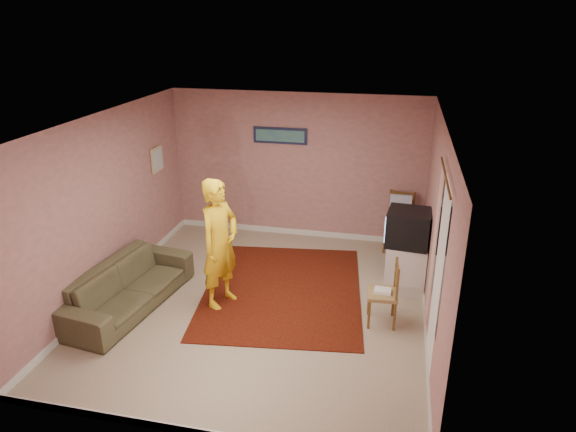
% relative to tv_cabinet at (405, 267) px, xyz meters
% --- Properties ---
extents(ground, '(5.00, 5.00, 0.00)m').
position_rel_tv_cabinet_xyz_m(ground, '(-1.95, -0.87, -0.37)').
color(ground, tan).
rests_on(ground, ground).
extents(wall_back, '(4.50, 0.02, 2.60)m').
position_rel_tv_cabinet_xyz_m(wall_back, '(-1.95, 1.63, 0.93)').
color(wall_back, '#B7787B').
rests_on(wall_back, ground).
extents(wall_front, '(4.50, 0.02, 2.60)m').
position_rel_tv_cabinet_xyz_m(wall_front, '(-1.95, -3.37, 0.93)').
color(wall_front, '#B7787B').
rests_on(wall_front, ground).
extents(wall_left, '(0.02, 5.00, 2.60)m').
position_rel_tv_cabinet_xyz_m(wall_left, '(-4.20, -0.87, 0.93)').
color(wall_left, '#B7787B').
rests_on(wall_left, ground).
extents(wall_right, '(0.02, 5.00, 2.60)m').
position_rel_tv_cabinet_xyz_m(wall_right, '(0.30, -0.87, 0.93)').
color(wall_right, '#B7787B').
rests_on(wall_right, ground).
extents(ceiling, '(4.50, 5.00, 0.02)m').
position_rel_tv_cabinet_xyz_m(ceiling, '(-1.95, -0.87, 2.23)').
color(ceiling, silver).
rests_on(ceiling, wall_back).
extents(baseboard_back, '(4.50, 0.02, 0.10)m').
position_rel_tv_cabinet_xyz_m(baseboard_back, '(-1.95, 1.62, -0.32)').
color(baseboard_back, silver).
rests_on(baseboard_back, ground).
extents(baseboard_front, '(4.50, 0.02, 0.10)m').
position_rel_tv_cabinet_xyz_m(baseboard_front, '(-1.95, -3.36, -0.32)').
color(baseboard_front, silver).
rests_on(baseboard_front, ground).
extents(baseboard_left, '(0.02, 5.00, 0.10)m').
position_rel_tv_cabinet_xyz_m(baseboard_left, '(-4.19, -0.87, -0.32)').
color(baseboard_left, silver).
rests_on(baseboard_left, ground).
extents(baseboard_right, '(0.02, 5.00, 0.10)m').
position_rel_tv_cabinet_xyz_m(baseboard_right, '(0.29, -0.87, -0.32)').
color(baseboard_right, silver).
rests_on(baseboard_right, ground).
extents(window, '(0.01, 1.10, 1.50)m').
position_rel_tv_cabinet_xyz_m(window, '(0.29, -1.77, 1.08)').
color(window, black).
rests_on(window, wall_right).
extents(curtain_sheer, '(0.01, 0.75, 2.10)m').
position_rel_tv_cabinet_xyz_m(curtain_sheer, '(0.28, -1.92, 0.88)').
color(curtain_sheer, white).
rests_on(curtain_sheer, wall_right).
extents(curtain_floral, '(0.01, 0.35, 2.10)m').
position_rel_tv_cabinet_xyz_m(curtain_floral, '(0.26, -1.22, 0.88)').
color(curtain_floral, beige).
rests_on(curtain_floral, wall_right).
extents(curtain_rod, '(0.02, 1.40, 0.02)m').
position_rel_tv_cabinet_xyz_m(curtain_rod, '(0.25, -1.77, 1.95)').
color(curtain_rod, brown).
rests_on(curtain_rod, wall_right).
extents(picture_back, '(0.95, 0.04, 0.28)m').
position_rel_tv_cabinet_xyz_m(picture_back, '(-2.25, 1.60, 1.48)').
color(picture_back, '#141938').
rests_on(picture_back, wall_back).
extents(picture_left, '(0.04, 0.38, 0.42)m').
position_rel_tv_cabinet_xyz_m(picture_left, '(-4.17, 0.73, 1.18)').
color(picture_left, tan).
rests_on(picture_left, wall_left).
extents(area_rug, '(2.61, 3.11, 0.02)m').
position_rel_tv_cabinet_xyz_m(area_rug, '(-1.75, -0.44, -0.36)').
color(area_rug, black).
rests_on(area_rug, ground).
extents(tv_cabinet, '(0.58, 0.52, 0.73)m').
position_rel_tv_cabinet_xyz_m(tv_cabinet, '(0.00, 0.00, 0.00)').
color(tv_cabinet, silver).
rests_on(tv_cabinet, ground).
extents(crt_tv, '(0.65, 0.59, 0.52)m').
position_rel_tv_cabinet_xyz_m(crt_tv, '(-0.01, 0.00, 0.62)').
color(crt_tv, black).
rests_on(crt_tv, tv_cabinet).
extents(chair_a, '(0.51, 0.49, 0.55)m').
position_rel_tv_cabinet_xyz_m(chair_a, '(-0.12, 1.33, 0.26)').
color(chair_a, '#A78751').
rests_on(chair_a, ground).
extents(dvd_player, '(0.42, 0.36, 0.06)m').
position_rel_tv_cabinet_xyz_m(dvd_player, '(-0.12, 1.33, 0.19)').
color(dvd_player, '#ADADB2').
rests_on(dvd_player, chair_a).
extents(blue_throw, '(0.36, 0.04, 0.38)m').
position_rel_tv_cabinet_xyz_m(blue_throw, '(-0.12, 1.33, 0.46)').
color(blue_throw, '#88A2DF').
rests_on(blue_throw, chair_a).
extents(chair_b, '(0.41, 0.43, 0.48)m').
position_rel_tv_cabinet_xyz_m(chair_b, '(-0.29, -0.97, 0.18)').
color(chair_b, '#A78751').
rests_on(chair_b, ground).
extents(game_console, '(0.22, 0.16, 0.04)m').
position_rel_tv_cabinet_xyz_m(game_console, '(-0.29, -0.97, 0.11)').
color(game_console, white).
rests_on(game_console, chair_b).
extents(sofa, '(1.13, 2.24, 0.63)m').
position_rel_tv_cabinet_xyz_m(sofa, '(-3.75, -1.31, -0.05)').
color(sofa, '#4D462E').
rests_on(sofa, ground).
extents(person, '(0.64, 0.78, 1.84)m').
position_rel_tv_cabinet_xyz_m(person, '(-2.50, -0.95, 0.55)').
color(person, yellow).
rests_on(person, ground).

